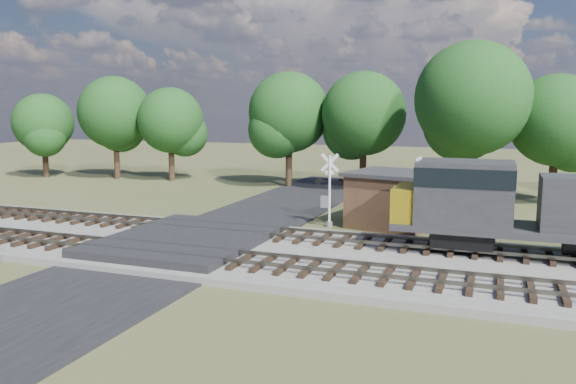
% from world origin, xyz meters
% --- Properties ---
extents(ground, '(160.00, 160.00, 0.00)m').
position_xyz_m(ground, '(0.00, 0.00, 0.00)').
color(ground, '#424A27').
rests_on(ground, ground).
extents(ballast_bed, '(140.00, 10.00, 0.30)m').
position_xyz_m(ballast_bed, '(10.00, 0.50, 0.15)').
color(ballast_bed, gray).
rests_on(ballast_bed, ground).
extents(road, '(7.00, 60.00, 0.08)m').
position_xyz_m(road, '(0.00, 0.00, 0.04)').
color(road, black).
rests_on(road, ground).
extents(crossing_panel, '(7.00, 9.00, 0.62)m').
position_xyz_m(crossing_panel, '(0.00, 0.50, 0.32)').
color(crossing_panel, '#262628').
rests_on(crossing_panel, ground).
extents(track_near, '(140.00, 2.60, 0.33)m').
position_xyz_m(track_near, '(3.12, -2.00, 0.41)').
color(track_near, black).
rests_on(track_near, ballast_bed).
extents(track_far, '(140.00, 2.60, 0.33)m').
position_xyz_m(track_far, '(3.12, 3.00, 0.41)').
color(track_far, black).
rests_on(track_far, ballast_bed).
extents(crossing_signal_far, '(1.68, 0.36, 4.17)m').
position_xyz_m(crossing_signal_far, '(4.89, 7.54, 1.73)').
color(crossing_signal_far, silver).
rests_on(crossing_signal_far, ground).
extents(equipment_shed, '(5.48, 5.48, 3.12)m').
position_xyz_m(equipment_shed, '(8.31, 8.98, 1.58)').
color(equipment_shed, '#4A341F').
rests_on(equipment_shed, ground).
extents(treeline, '(75.62, 11.37, 11.26)m').
position_xyz_m(treeline, '(7.30, 21.09, 6.21)').
color(treeline, black).
rests_on(treeline, ground).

